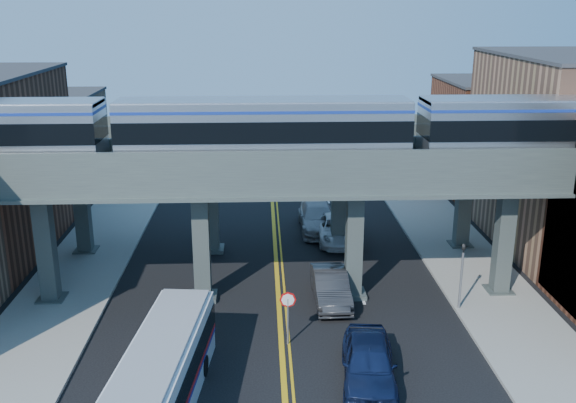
# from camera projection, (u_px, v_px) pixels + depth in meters

# --- Properties ---
(ground) EXTENTS (120.00, 120.00, 0.00)m
(ground) POSITION_uv_depth(u_px,v_px,m) (284.00, 380.00, 26.82)
(ground) COLOR black
(ground) RESTS_ON ground
(sidewalk_west) EXTENTS (5.00, 70.00, 0.16)m
(sidewalk_west) POSITION_uv_depth(u_px,v_px,m) (72.00, 284.00, 35.88)
(sidewalk_west) COLOR gray
(sidewalk_west) RESTS_ON ground
(sidewalk_east) EXTENTS (5.00, 70.00, 0.16)m
(sidewalk_east) POSITION_uv_depth(u_px,v_px,m) (477.00, 277.00, 36.81)
(sidewalk_east) COLOR gray
(sidewalk_east) RESTS_ON ground
(building_west_c) EXTENTS (8.00, 10.00, 8.00)m
(building_west_c) POSITION_uv_depth(u_px,v_px,m) (46.00, 146.00, 52.61)
(building_west_c) COLOR #96674E
(building_west_c) RESTS_ON ground
(building_east_b) EXTENTS (8.00, 14.00, 12.00)m
(building_east_b) POSITION_uv_depth(u_px,v_px,m) (563.00, 152.00, 41.09)
(building_east_b) COLOR #96674E
(building_east_b) RESTS_ON ground
(building_east_c) EXTENTS (8.00, 10.00, 9.00)m
(building_east_c) POSITION_uv_depth(u_px,v_px,m) (491.00, 136.00, 53.95)
(building_east_c) COLOR brown
(building_east_c) RESTS_ON ground
(elevated_viaduct_near) EXTENTS (52.00, 3.60, 7.40)m
(elevated_viaduct_near) POSITION_uv_depth(u_px,v_px,m) (278.00, 181.00, 32.57)
(elevated_viaduct_near) COLOR #3B4442
(elevated_viaduct_near) RESTS_ON ground
(elevated_viaduct_far) EXTENTS (52.00, 3.60, 7.40)m
(elevated_viaduct_far) POSITION_uv_depth(u_px,v_px,m) (275.00, 151.00, 39.25)
(elevated_viaduct_far) COLOR #3B4442
(elevated_viaduct_far) RESTS_ON ground
(transit_train) EXTENTS (44.69, 2.80, 3.26)m
(transit_train) POSITION_uv_depth(u_px,v_px,m) (264.00, 129.00, 31.75)
(transit_train) COLOR black
(transit_train) RESTS_ON elevated_viaduct_near
(stop_sign) EXTENTS (0.76, 0.09, 2.63)m
(stop_sign) POSITION_uv_depth(u_px,v_px,m) (288.00, 309.00, 29.18)
(stop_sign) COLOR slate
(stop_sign) RESTS_ON ground
(traffic_signal) EXTENTS (0.15, 0.18, 4.10)m
(traffic_signal) POSITION_uv_depth(u_px,v_px,m) (462.00, 269.00, 32.25)
(traffic_signal) COLOR slate
(traffic_signal) RESTS_ON ground
(transit_bus) EXTENTS (3.51, 11.00, 2.78)m
(transit_bus) POSITION_uv_depth(u_px,v_px,m) (159.00, 385.00, 23.94)
(transit_bus) COLOR silver
(transit_bus) RESTS_ON ground
(car_lane_a) EXTENTS (2.77, 5.63, 1.85)m
(car_lane_a) POSITION_uv_depth(u_px,v_px,m) (369.00, 363.00, 26.41)
(car_lane_a) COLOR #111B3E
(car_lane_a) RESTS_ON ground
(car_lane_b) EXTENTS (1.85, 5.10, 1.67)m
(car_lane_b) POSITION_uv_depth(u_px,v_px,m) (331.00, 287.00, 33.73)
(car_lane_b) COLOR #27272A
(car_lane_b) RESTS_ON ground
(car_lane_c) EXTENTS (2.88, 5.98, 1.64)m
(car_lane_c) POSITION_uv_depth(u_px,v_px,m) (337.00, 229.00, 42.55)
(car_lane_c) COLOR silver
(car_lane_c) RESTS_ON ground
(car_lane_d) EXTENTS (2.59, 6.17, 1.78)m
(car_lane_d) POSITION_uv_depth(u_px,v_px,m) (318.00, 218.00, 44.58)
(car_lane_d) COLOR #99989D
(car_lane_d) RESTS_ON ground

